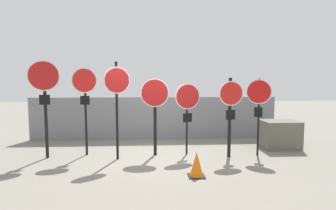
{
  "coord_description": "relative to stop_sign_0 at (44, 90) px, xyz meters",
  "views": [
    {
      "loc": [
        -0.06,
        -7.05,
        2.07
      ],
      "look_at": [
        0.35,
        0.0,
        1.43
      ],
      "focal_mm": 28.0,
      "sensor_mm": 36.0,
      "label": 1
    }
  ],
  "objects": [
    {
      "name": "stop_sign_1",
      "position": [
        0.98,
        0.24,
        -0.05
      ],
      "size": [
        0.69,
        0.13,
        2.44
      ],
      "rotation": [
        0.0,
        0.0,
        0.04
      ],
      "color": "black",
      "rests_on": "ground"
    },
    {
      "name": "stop_sign_6",
      "position": [
        5.75,
        -0.09,
        -0.25
      ],
      "size": [
        0.58,
        0.4,
        2.15
      ],
      "rotation": [
        0.0,
        0.0,
        -0.59
      ],
      "color": "black",
      "rests_on": "ground"
    },
    {
      "name": "stop_sign_2",
      "position": [
        1.92,
        -0.21,
        -0.04
      ],
      "size": [
        0.65,
        0.29,
        2.58
      ],
      "rotation": [
        0.0,
        0.0,
        0.38
      ],
      "color": "black",
      "rests_on": "ground"
    },
    {
      "name": "fence_back",
      "position": [
        2.91,
        2.25,
        -1.09
      ],
      "size": [
        8.75,
        0.12,
        1.51
      ],
      "color": "slate",
      "rests_on": "ground"
    },
    {
      "name": "ground_plane",
      "position": [
        2.91,
        -0.03,
        -1.85
      ],
      "size": [
        40.0,
        40.0,
        0.0
      ],
      "primitive_type": "plane",
      "color": "gray"
    },
    {
      "name": "traffic_cone_0",
      "position": [
        3.8,
        -1.57,
        -1.58
      ],
      "size": [
        0.36,
        0.36,
        0.55
      ],
      "color": "black",
      "rests_on": "ground"
    },
    {
      "name": "storage_crate",
      "position": [
        6.78,
        0.73,
        -1.42
      ],
      "size": [
        1.08,
        0.85,
        0.86
      ],
      "color": "#605B51",
      "rests_on": "ground"
    },
    {
      "name": "stop_sign_3",
      "position": [
        2.91,
        0.12,
        -0.37
      ],
      "size": [
        0.78,
        0.19,
        2.15
      ],
      "rotation": [
        0.0,
        0.0,
        -0.14
      ],
      "color": "black",
      "rests_on": "ground"
    },
    {
      "name": "stop_sign_0",
      "position": [
        0.0,
        0.0,
        0.0
      ],
      "size": [
        0.79,
        0.21,
        2.62
      ],
      "rotation": [
        0.0,
        0.0,
        0.2
      ],
      "color": "black",
      "rests_on": "ground"
    },
    {
      "name": "stop_sign_5",
      "position": [
        4.94,
        -0.18,
        -0.43
      ],
      "size": [
        0.66,
        0.16,
        2.17
      ],
      "rotation": [
        0.0,
        0.0,
        0.07
      ],
      "color": "black",
      "rests_on": "ground"
    },
    {
      "name": "stop_sign_4",
      "position": [
        3.82,
        0.15,
        -0.36
      ],
      "size": [
        0.71,
        0.19,
        2.01
      ],
      "rotation": [
        0.0,
        0.0,
        0.22
      ],
      "color": "black",
      "rests_on": "ground"
    }
  ]
}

